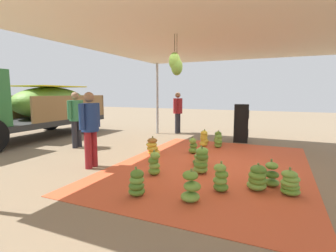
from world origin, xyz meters
TOP-DOWN VIEW (x-y plane):
  - ground_plane at (0.00, 3.00)m, footprint 40.00×40.00m
  - tarp_orange at (0.00, 0.00)m, footprint 5.85×4.23m
  - tent_canopy at (-0.01, -0.08)m, footprint 8.00×7.00m
  - banana_bunch_0 at (-1.17, 0.91)m, footprint 0.30×0.32m
  - banana_bunch_1 at (-0.12, 0.23)m, footprint 0.45×0.45m
  - banana_bunch_2 at (-2.09, -0.20)m, footprint 0.39×0.39m
  - banana_bunch_3 at (-0.90, -1.34)m, footprint 0.39×0.35m
  - banana_bunch_4 at (-1.20, -1.12)m, footprint 0.46×0.46m
  - banana_bunch_5 at (2.00, 0.76)m, footprint 0.37×0.37m
  - banana_bunch_6 at (-1.18, -1.64)m, footprint 0.39×0.40m
  - banana_bunch_7 at (2.01, 0.29)m, footprint 0.34×0.33m
  - banana_bunch_8 at (2.54, 0.42)m, footprint 0.38×0.38m
  - banana_bunch_9 at (0.94, 0.77)m, footprint 0.35×0.35m
  - banana_bunch_10 at (-0.66, 0.05)m, footprint 0.40×0.42m
  - banana_bunch_11 at (-2.27, 0.68)m, footprint 0.37×0.36m
  - banana_bunch_12 at (-1.50, -0.54)m, footprint 0.37×0.37m
  - banana_bunch_13 at (0.34, 1.73)m, footprint 0.42×0.43m
  - cargo_truck_main at (0.50, 7.13)m, footprint 6.26×2.68m
  - worker_0 at (4.23, 2.55)m, footprint 0.63×0.39m
  - worker_1 at (0.28, 4.38)m, footprint 0.63×0.39m
  - worker_2 at (-1.26, 2.49)m, footprint 0.63×0.39m
  - speaker_stack at (3.33, -0.19)m, footprint 0.52×0.54m

SIDE VIEW (x-z plane):
  - ground_plane at x=0.00m, z-range 0.00..0.00m
  - tarp_orange at x=0.00m, z-range 0.00..0.01m
  - banana_bunch_7 at x=2.01m, z-range -0.02..0.43m
  - banana_bunch_6 at x=-1.18m, z-range -0.03..0.44m
  - banana_bunch_1 at x=-0.12m, z-range -0.03..0.45m
  - banana_bunch_8 at x=2.54m, z-range -0.02..0.44m
  - banana_bunch_3 at x=-0.90m, z-range -0.04..0.47m
  - banana_bunch_9 at x=0.94m, z-range -0.02..0.46m
  - banana_bunch_11 at x=-2.27m, z-range -0.03..0.47m
  - banana_bunch_4 at x=-1.20m, z-range -0.02..0.47m
  - banana_bunch_2 at x=-2.09m, z-range -0.03..0.49m
  - banana_bunch_13 at x=0.34m, z-range -0.03..0.49m
  - banana_bunch_12 at x=-1.50m, z-range -0.03..0.50m
  - banana_bunch_0 at x=-1.17m, z-range -0.03..0.50m
  - banana_bunch_5 at x=2.00m, z-range -0.02..0.53m
  - banana_bunch_10 at x=-0.66m, z-range -0.02..0.54m
  - speaker_stack at x=3.33m, z-range 0.00..1.31m
  - worker_2 at x=-1.26m, z-range 0.14..1.87m
  - worker_0 at x=4.23m, z-range 0.14..1.87m
  - worker_1 at x=0.28m, z-range 0.14..1.88m
  - cargo_truck_main at x=0.50m, z-range 0.04..2.44m
  - tent_canopy at x=-0.01m, z-range 1.39..4.36m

